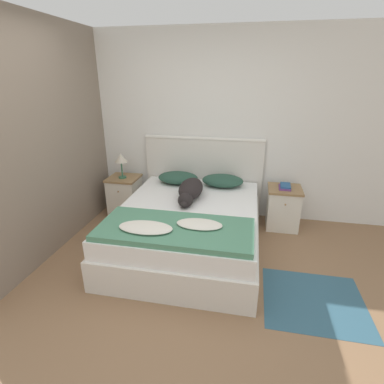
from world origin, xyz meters
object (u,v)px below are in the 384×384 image
Objects in this scene: nightstand_left at (125,195)px; dog at (190,190)px; nightstand_right at (283,207)px; pillow_left at (178,178)px; pillow_right at (223,181)px; bed at (189,227)px; book_stack at (285,187)px; table_lamp at (121,159)px.

dog reaches higher than nightstand_left.
pillow_left is at bearing -179.31° from nightstand_right.
nightstand_left is 1.49m from pillow_right.
nightstand_right reaches higher than bed.
nightstand_left is at bearing 180.00° from nightstand_right.
nightstand_left is 2.29m from book_stack.
nightstand_right is 1.01× the size of pillow_right.
dog is at bearing 96.93° from bed.
nightstand_right is at bearing 34.35° from bed.
pillow_right is 1.56× the size of table_lamp.
pillow_right is at bearing 0.36° from table_lamp.
table_lamp is at bearing -90.00° from nightstand_left.
dog is (0.28, -0.51, 0.03)m from pillow_left.
pillow_right is at bearing -178.91° from book_stack.
bed is 0.46m from dog.
pillow_left reaches higher than book_stack.
nightstand_left is 0.56m from table_lamp.
table_lamp is at bearing -179.33° from nightstand_right.
nightstand_right is 2.45× the size of book_stack.
book_stack is at bearing 0.62° from pillow_left.
book_stack reaches higher than nightstand_left.
bed is 1.38m from nightstand_left.
nightstand_right is at bearing 1.22° from pillow_right.
pillow_right is 0.61m from dog.
pillow_left is 1.45m from book_stack.
table_lamp reaches higher than book_stack.
pillow_left is at bearing -179.38° from book_stack.
nightstand_left is 0.89m from pillow_left.
nightstand_left reaches higher than bed.
bed is 3.61× the size of pillow_right.
nightstand_right is at bearing 0.69° from pillow_left.
book_stack is at bearing 0.62° from table_lamp.
book_stack is at bearing 24.27° from dog.
table_lamp reaches higher than dog.
book_stack is (1.45, 0.02, -0.03)m from pillow_left.
pillow_left is 1.56× the size of table_lamp.
table_lamp is (-0.83, -0.01, 0.22)m from pillow_left.
book_stack is (2.27, -0.00, 0.30)m from nightstand_left.
nightstand_left is 1.01× the size of pillow_right.
dog is at bearing -155.73° from book_stack.
nightstand_left is 2.28m from nightstand_right.
pillow_right is (0.31, 0.76, 0.35)m from bed.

